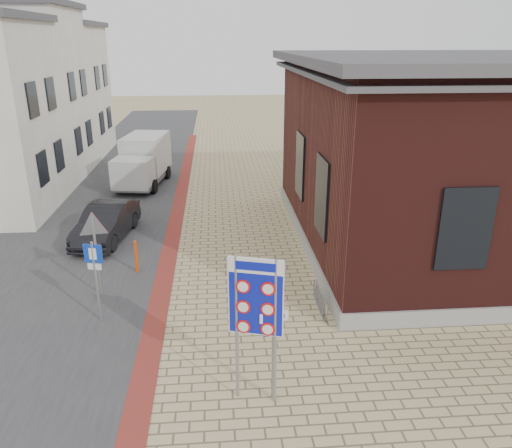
{
  "coord_description": "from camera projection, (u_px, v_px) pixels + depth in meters",
  "views": [
    {
      "loc": [
        -0.22,
        -10.27,
        7.31
      ],
      "look_at": [
        0.9,
        3.37,
        2.2
      ],
      "focal_mm": 35.0,
      "sensor_mm": 36.0,
      "label": 1
    }
  ],
  "objects": [
    {
      "name": "ground",
      "position": [
        230.0,
        358.0,
        12.16
      ],
      "size": [
        120.0,
        120.0,
        0.0
      ],
      "primitive_type": "plane",
      "color": "tan",
      "rests_on": "ground"
    },
    {
      "name": "road_strip",
      "position": [
        114.0,
        189.0,
        25.74
      ],
      "size": [
        7.0,
        60.0,
        0.02
      ],
      "primitive_type": "cube",
      "color": "#38383A",
      "rests_on": "ground"
    },
    {
      "name": "curb_strip",
      "position": [
        176.0,
        220.0,
        21.34
      ],
      "size": [
        0.6,
        40.0,
        0.02
      ],
      "primitive_type": "cube",
      "color": "maroon",
      "rests_on": "ground"
    },
    {
      "name": "brick_building",
      "position": [
        469.0,
        150.0,
        18.17
      ],
      "size": [
        13.0,
        13.0,
        6.8
      ],
      "color": "gray",
      "rests_on": "ground"
    },
    {
      "name": "townhouse_mid",
      "position": [
        11.0,
        93.0,
        26.53
      ],
      "size": [
        7.4,
        6.4,
        9.1
      ],
      "color": "beige",
      "rests_on": "ground"
    },
    {
      "name": "townhouse_far",
      "position": [
        47.0,
        90.0,
        32.28
      ],
      "size": [
        7.4,
        6.4,
        8.3
      ],
      "color": "beige",
      "rests_on": "ground"
    },
    {
      "name": "bike_rack",
      "position": [
        320.0,
        300.0,
        14.33
      ],
      "size": [
        0.08,
        1.8,
        0.6
      ],
      "color": "slate",
      "rests_on": "ground"
    },
    {
      "name": "sedan",
      "position": [
        106.0,
        223.0,
        19.11
      ],
      "size": [
        2.08,
        4.3,
        1.36
      ],
      "primitive_type": "imported",
      "rotation": [
        0.0,
        0.0,
        -0.16
      ],
      "color": "black",
      "rests_on": "ground"
    },
    {
      "name": "box_truck",
      "position": [
        143.0,
        160.0,
        26.13
      ],
      "size": [
        2.62,
        5.05,
        2.52
      ],
      "rotation": [
        0.0,
        0.0,
        -0.15
      ],
      "color": "slate",
      "rests_on": "ground"
    },
    {
      "name": "border_sign",
      "position": [
        256.0,
        300.0,
        9.96
      ],
      "size": [
        1.1,
        0.36,
        3.32
      ],
      "rotation": [
        0.0,
        0.0,
        -0.28
      ],
      "color": "gray",
      "rests_on": "ground"
    },
    {
      "name": "essen_sign",
      "position": [
        274.0,
        339.0,
        10.31
      ],
      "size": [
        0.6,
        0.15,
        2.24
      ],
      "rotation": [
        0.0,
        0.0,
        0.19
      ],
      "color": "gray",
      "rests_on": "ground"
    },
    {
      "name": "parking_sign",
      "position": [
        95.0,
        268.0,
        13.21
      ],
      "size": [
        0.51,
        0.16,
        2.35
      ],
      "rotation": [
        0.0,
        0.0,
        -0.24
      ],
      "color": "gray",
      "rests_on": "ground"
    },
    {
      "name": "yield_sign",
      "position": [
        94.0,
        233.0,
        14.43
      ],
      "size": [
        0.93,
        0.22,
        2.62
      ],
      "rotation": [
        0.0,
        0.0,
        0.18
      ],
      "color": "gray",
      "rests_on": "ground"
    },
    {
      "name": "bollard",
      "position": [
        136.0,
        257.0,
        16.41
      ],
      "size": [
        0.13,
        0.13,
        1.12
      ],
      "primitive_type": "cylinder",
      "rotation": [
        0.0,
        0.0,
        0.36
      ],
      "color": "#DC430B",
      "rests_on": "ground"
    }
  ]
}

